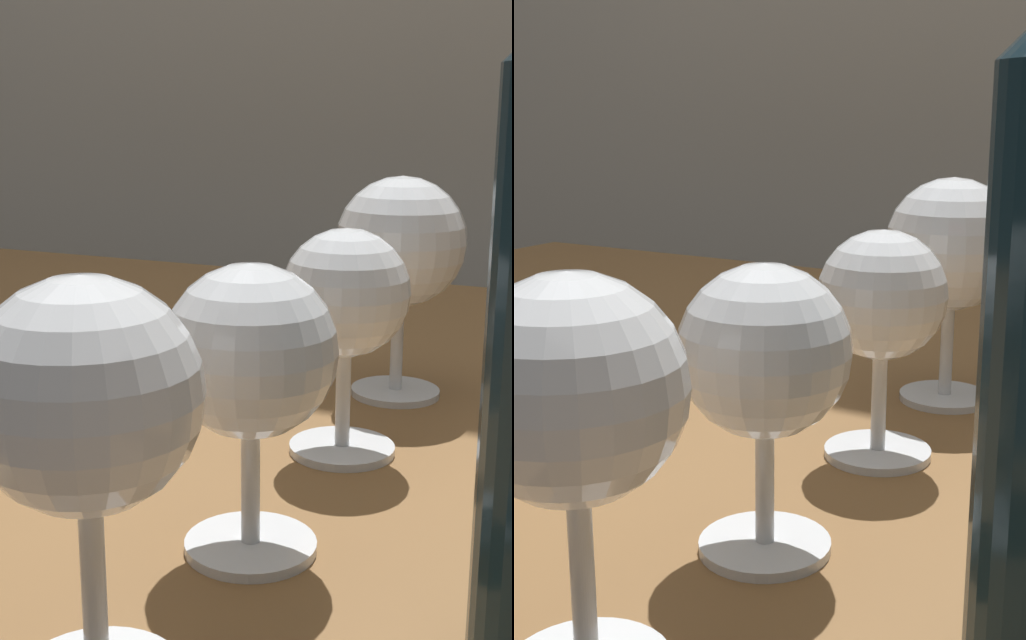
% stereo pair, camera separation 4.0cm
% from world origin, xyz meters
% --- Properties ---
extents(dining_table, '(1.55, 0.92, 0.72)m').
position_xyz_m(dining_table, '(0.00, 0.00, 0.65)').
color(dining_table, brown).
rests_on(dining_table, ground_plane).
extents(wine_glass_rose, '(0.08, 0.08, 0.15)m').
position_xyz_m(wine_glass_rose, '(-0.01, -0.34, 0.83)').
color(wine_glass_rose, white).
rests_on(wine_glass_rose, dining_table).
extents(wine_glass_white, '(0.08, 0.08, 0.14)m').
position_xyz_m(wine_glass_white, '(0.00, -0.22, 0.82)').
color(wine_glass_white, white).
rests_on(wine_glass_white, dining_table).
extents(wine_glass_empty, '(0.08, 0.08, 0.14)m').
position_xyz_m(wine_glass_empty, '(0.00, -0.09, 0.82)').
color(wine_glass_empty, white).
rests_on(wine_glass_empty, dining_table).
extents(wine_glass_amber, '(0.09, 0.09, 0.16)m').
position_xyz_m(wine_glass_amber, '(0.00, 0.03, 0.83)').
color(wine_glass_amber, white).
rests_on(wine_glass_amber, dining_table).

